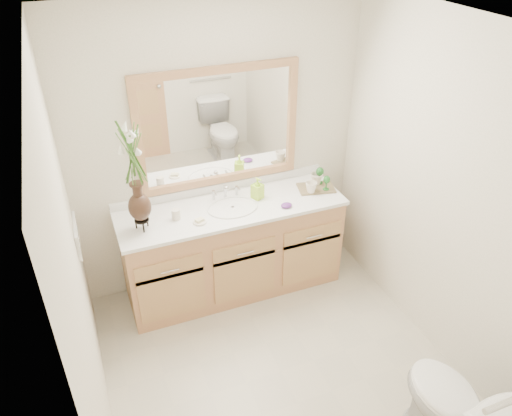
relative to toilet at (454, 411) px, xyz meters
name	(u,v)px	position (x,y,z in m)	size (l,w,h in m)	color
floor	(281,371)	(-0.70, 0.92, -0.37)	(2.60, 2.60, 0.00)	beige
ceiling	(294,32)	(-0.70, 0.92, 2.03)	(2.40, 2.60, 0.02)	white
wall_back	(219,150)	(-0.70, 2.22, 0.83)	(2.40, 0.02, 2.40)	white
wall_front	(422,415)	(-0.70, -0.38, 0.83)	(2.40, 0.02, 2.40)	white
wall_left	(79,287)	(-1.90, 0.92, 0.83)	(0.02, 2.60, 2.40)	white
wall_right	(447,199)	(0.50, 0.92, 0.83)	(0.02, 2.60, 2.40)	white
vanity	(233,249)	(-0.70, 1.93, 0.03)	(1.80, 0.55, 0.80)	tan
counter	(232,208)	(-0.70, 1.93, 0.45)	(1.84, 0.57, 0.03)	white
sink	(233,213)	(-0.70, 1.92, 0.41)	(0.38, 0.34, 0.23)	white
mirror	(219,128)	(-0.70, 2.20, 1.04)	(1.32, 0.04, 0.97)	white
switch_plate	(77,241)	(-1.89, 1.68, 0.61)	(0.02, 0.12, 0.12)	white
toilet	(454,411)	(0.00, 0.00, 0.00)	(0.42, 0.75, 0.74)	white
flower_vase	(133,163)	(-1.42, 1.89, 1.01)	(0.20, 0.20, 0.81)	black
tumbler	(176,214)	(-1.16, 1.92, 0.50)	(0.07, 0.07, 0.08)	white
soap_dish	(200,221)	(-1.00, 1.81, 0.47)	(0.10, 0.10, 0.03)	white
soap_bottle	(257,189)	(-0.46, 1.98, 0.54)	(0.08, 0.08, 0.17)	#B2EA37
purple_dish	(286,205)	(-0.30, 1.77, 0.48)	(0.09, 0.07, 0.03)	#5F297D
tray	(316,188)	(0.06, 1.94, 0.47)	(0.30, 0.20, 0.02)	brown
mug_left	(311,187)	(-0.02, 1.88, 0.53)	(0.10, 0.09, 0.10)	white
mug_right	(316,179)	(0.09, 1.99, 0.53)	(0.11, 0.10, 0.11)	white
goblet_front	(327,180)	(0.12, 1.88, 0.56)	(0.06, 0.06, 0.13)	#246D28
goblet_back	(320,173)	(0.12, 2.00, 0.58)	(0.07, 0.07, 0.15)	#246D28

